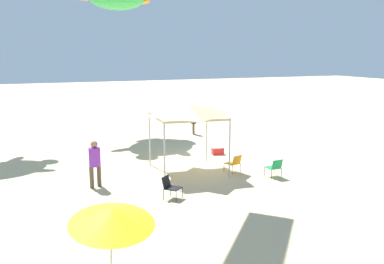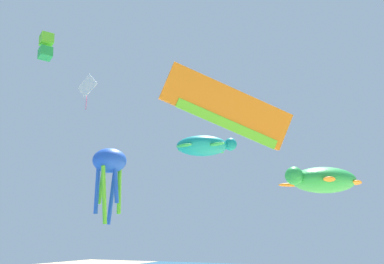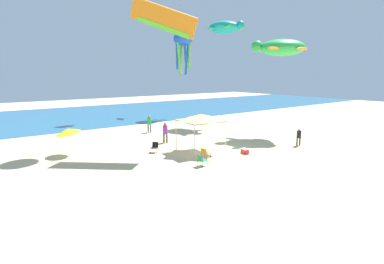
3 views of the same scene
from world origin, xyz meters
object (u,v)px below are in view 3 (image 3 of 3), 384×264
Objects in this scene: canopy_tent at (201,118)px; folding_chair_right_of_tent at (205,152)px; beach_umbrella at (68,131)px; kite_turtle_teal at (225,27)px; person_near_umbrella at (299,135)px; person_kite_handler at (165,131)px; folding_chair_facing_ocean at (202,159)px; person_far_stroller at (149,122)px; kite_turtle_green at (281,48)px; kite_octopus_blue at (183,41)px; cooler_box at (245,151)px; folding_chair_near_cooler at (155,147)px; kite_parafoil_orange at (163,18)px.

folding_chair_right_of_tent is (-1.03, -1.83, -2.29)m from canopy_tent.
kite_turtle_teal is at bearing 10.65° from beach_umbrella.
person_kite_handler is (-8.84, 7.96, 0.19)m from person_near_umbrella.
folding_chair_facing_ocean is at bearing -127.06° from canopy_tent.
person_near_umbrella is 0.82× the size of person_far_stroller.
beach_umbrella is at bearing 173.24° from person_near_umbrella.
folding_chair_right_of_tent is at bearing 48.18° from kite_turtle_green.
canopy_tent is at bearing -16.53° from kite_octopus_blue.
canopy_tent is 1.48× the size of beach_umbrella.
kite_octopus_blue is at bearing -51.84° from kite_turtle_green.
beach_umbrella is 2.74× the size of folding_chair_facing_ocean.
folding_chair_facing_ocean is 0.43× the size of person_far_stroller.
person_kite_handler is 0.33× the size of kite_turtle_green.
beach_umbrella is 22.28m from kite_turtle_teal.
beach_umbrella is 0.37× the size of kite_octopus_blue.
kite_turtle_green is at bearing -22.58° from kite_turtle_teal.
cooler_box is 0.36× the size of person_kite_handler.
folding_chair_near_cooler and folding_chair_facing_ocean have the same top height.
kite_parafoil_orange is (-0.98, -1.67, 9.37)m from person_kite_handler.
kite_parafoil_orange reaches higher than beach_umbrella.
person_near_umbrella is at bearing -27.96° from beach_umbrella.
person_kite_handler is at bearing 147.42° from person_far_stroller.
kite_turtle_green is (12.96, 3.72, 8.32)m from folding_chair_facing_ocean.
person_kite_handler is (-1.11, -5.11, -0.01)m from person_far_stroller.
folding_chair_right_of_tent reaches higher than cooler_box.
cooler_box is at bearing 169.14° from person_far_stroller.
folding_chair_near_cooler is (-3.16, 1.97, -2.29)m from canopy_tent.
folding_chair_facing_ocean is at bearing 52.30° from kite_turtle_green.
person_near_umbrella is 11.90m from person_kite_handler.
folding_chair_facing_ocean is at bearing -17.55° from kite_octopus_blue.
kite_parafoil_orange is (-12.49, -6.39, -1.30)m from kite_turtle_teal.
kite_octopus_blue reaches higher than person_near_umbrella.
person_near_umbrella is at bearing -169.75° from person_far_stroller.
kite_turtle_green reaches higher than beach_umbrella.
person_kite_handler reaches higher than cooler_box.
folding_chair_right_of_tent is at bearing -30.15° from kite_parafoil_orange.
cooler_box is 0.36× the size of person_far_stroller.
beach_umbrella reaches higher than cooler_box.
folding_chair_near_cooler is at bearing 11.91° from folding_chair_right_of_tent.
person_kite_handler is at bearing -15.12° from folding_chair_facing_ocean.
kite_parafoil_orange reaches higher than kite_octopus_blue.
kite_octopus_blue reaches higher than canopy_tent.
cooler_box is 7.67m from person_kite_handler.
kite_turtle_green is at bearing 80.79° from person_near_umbrella.
kite_turtle_teal is (11.79, 10.82, 11.31)m from folding_chair_right_of_tent.
kite_turtle_teal is 8.89m from kite_turtle_green.
kite_octopus_blue reaches higher than folding_chair_right_of_tent.
kite_octopus_blue is (11.12, 18.71, 10.35)m from folding_chair_right_of_tent.
canopy_tent is at bearing -46.69° from folding_chair_right_of_tent.
folding_chair_facing_ocean is at bearing -32.71° from folding_chair_near_cooler.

